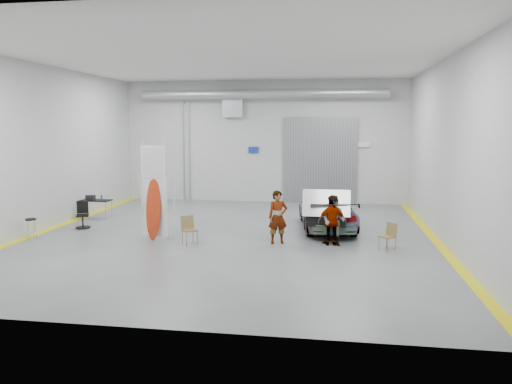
# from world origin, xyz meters

# --- Properties ---
(ground) EXTENTS (16.00, 16.00, 0.00)m
(ground) POSITION_xyz_m (0.00, 0.00, 0.00)
(ground) COLOR slate
(ground) RESTS_ON ground
(room_shell) EXTENTS (14.02, 16.18, 6.01)m
(room_shell) POSITION_xyz_m (0.24, 2.22, 4.08)
(room_shell) COLOR #B3B5B8
(room_shell) RESTS_ON ground
(sedan_car) EXTENTS (2.45, 4.81, 1.34)m
(sedan_car) POSITION_xyz_m (3.25, 1.81, 0.67)
(sedan_car) COLOR silver
(sedan_car) RESTS_ON ground
(person_a) EXTENTS (0.73, 0.59, 1.73)m
(person_a) POSITION_xyz_m (1.70, -0.79, 0.87)
(person_a) COLOR brown
(person_a) RESTS_ON ground
(person_b) EXTENTS (0.97, 0.88, 1.62)m
(person_b) POSITION_xyz_m (3.49, -0.79, 0.81)
(person_b) COLOR teal
(person_b) RESTS_ON ground
(person_c) EXTENTS (0.94, 0.48, 1.55)m
(person_c) POSITION_xyz_m (3.44, -0.79, 0.78)
(person_c) COLOR olive
(person_c) RESTS_ON ground
(surfboard_display) EXTENTS (0.94, 0.38, 3.35)m
(surfboard_display) POSITION_xyz_m (-2.38, -0.94, 1.36)
(surfboard_display) COLOR white
(surfboard_display) RESTS_ON ground
(folding_chair_near) EXTENTS (0.60, 0.66, 0.91)m
(folding_chair_near) POSITION_xyz_m (-1.09, -1.36, 0.28)
(folding_chair_near) COLOR olive
(folding_chair_near) RESTS_ON ground
(folding_chair_far) EXTENTS (0.55, 0.63, 0.84)m
(folding_chair_far) POSITION_xyz_m (5.12, -1.18, 0.26)
(folding_chair_far) COLOR olive
(folding_chair_far) RESTS_ON ground
(shop_stool) EXTENTS (0.37, 0.37, 0.72)m
(shop_stool) POSITION_xyz_m (-6.53, -1.54, 0.36)
(shop_stool) COLOR black
(shop_stool) RESTS_ON ground
(work_table) EXTENTS (1.24, 0.65, 0.99)m
(work_table) POSITION_xyz_m (-6.26, 2.45, 0.77)
(work_table) COLOR #9C9FA5
(work_table) RESTS_ON ground
(office_chair) EXTENTS (0.57, 0.60, 0.99)m
(office_chair) POSITION_xyz_m (-5.74, 0.52, 0.43)
(office_chair) COLOR black
(office_chair) RESTS_ON ground
(trunk_lid) EXTENTS (1.56, 0.95, 0.04)m
(trunk_lid) POSITION_xyz_m (3.25, -0.24, 1.36)
(trunk_lid) COLOR silver
(trunk_lid) RESTS_ON sedan_car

